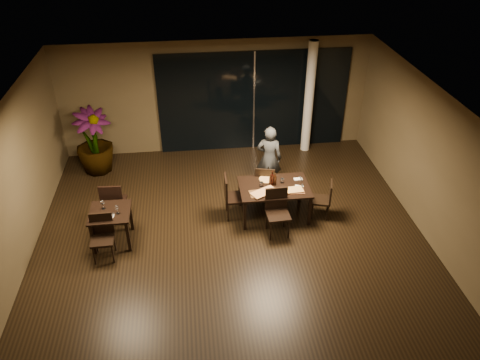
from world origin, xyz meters
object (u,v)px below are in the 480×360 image
chair_main_left (232,195)px  potted_plant (94,142)px  main_table (274,189)px  chair_side_far (113,201)px  bottle_b (275,179)px  chair_main_far (265,182)px  side_table (111,217)px  chair_side_near (102,234)px  chair_main_near (277,209)px  chair_main_right (325,198)px  diner (269,158)px  bottle_c (272,178)px  bottle_a (270,180)px

chair_main_left → potted_plant: bearing=54.2°
main_table → potted_plant: 4.74m
chair_side_far → bottle_b: bottle_b is taller
bottle_b → potted_plant: bearing=150.5°
chair_side_far → chair_main_far: bearing=-169.3°
side_table → chair_main_far: (3.29, 1.02, -0.10)m
chair_main_left → chair_side_near: (-2.61, -0.97, -0.04)m
chair_main_near → chair_side_far: size_ratio=0.99×
chair_main_far → chair_main_right: size_ratio=1.09×
chair_main_left → diner: size_ratio=0.62×
potted_plant → bottle_c: potted_plant is taller
diner → bottle_b: (-0.06, -1.05, 0.10)m
side_table → main_table: bearing=8.4°
chair_main_near → chair_side_near: 3.50m
chair_side_far → main_table: bearing=-178.2°
diner → side_table: bearing=41.8°
chair_side_near → chair_main_right: bearing=8.2°
side_table → diner: bearing=24.9°
bottle_b → chair_main_right: bearing=-12.0°
chair_main_left → diner: bearing=-43.3°
main_table → bottle_a: (-0.08, 0.04, 0.21)m
chair_main_right → potted_plant: potted_plant is taller
potted_plant → bottle_b: size_ratio=5.53×
chair_main_near → chair_main_far: bearing=91.3°
chair_side_near → bottle_b: 3.69m
potted_plant → bottle_c: bearing=-29.7°
chair_main_near → bottle_c: bottle_c is taller
chair_main_near → chair_main_left: (-0.88, 0.63, -0.00)m
chair_main_left → bottle_c: bearing=-89.7°
chair_main_near → chair_main_right: (1.13, 0.39, -0.08)m
chair_main_right → bottle_b: bearing=-85.8°
main_table → chair_main_far: bearing=102.1°
chair_main_left → bottle_b: size_ratio=3.36×
side_table → chair_main_near: chair_main_near is taller
chair_main_right → bottle_c: size_ratio=2.55×
bottle_b → chair_main_left: bearing=179.4°
chair_main_left → potted_plant: potted_plant is taller
chair_side_far → bottle_c: 3.40m
main_table → chair_side_far: (-3.42, 0.13, -0.11)m
main_table → chair_main_near: 0.57m
side_table → bottle_c: bottle_c is taller
bottle_a → bottle_c: 0.06m
main_table → bottle_c: 0.26m
chair_main_near → chair_side_near: chair_main_near is taller
chair_main_far → chair_side_near: chair_main_far is taller
bottle_a → chair_main_far: bearing=93.6°
chair_main_far → chair_main_right: chair_main_far is taller
chair_main_far → diner: 0.68m
side_table → bottle_c: size_ratio=2.35×
chair_main_right → bottle_b: size_ratio=2.90×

